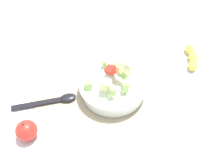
# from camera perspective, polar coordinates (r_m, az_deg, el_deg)

# --- Properties ---
(ground_plane) EXTENTS (2.40, 2.40, 0.00)m
(ground_plane) POSITION_cam_1_polar(r_m,az_deg,el_deg) (0.85, 0.27, -2.11)
(ground_plane) COLOR silver
(placemat) EXTENTS (0.49, 0.32, 0.01)m
(placemat) POSITION_cam_1_polar(r_m,az_deg,el_deg) (0.85, 0.27, -1.98)
(placemat) COLOR tan
(placemat) RESTS_ON ground_plane
(salad_bowl) EXTENTS (0.24, 0.24, 0.12)m
(salad_bowl) POSITION_cam_1_polar(r_m,az_deg,el_deg) (0.83, 0.03, -0.18)
(salad_bowl) COLOR white
(salad_bowl) RESTS_ON placemat
(serving_spoon) EXTENTS (0.20, 0.13, 0.01)m
(serving_spoon) POSITION_cam_1_polar(r_m,az_deg,el_deg) (0.84, -13.58, -3.81)
(serving_spoon) COLOR black
(serving_spoon) RESTS_ON placemat
(whole_apple) EXTENTS (0.07, 0.07, 0.08)m
(whole_apple) POSITION_cam_1_polar(r_m,az_deg,el_deg) (0.77, -19.86, -10.45)
(whole_apple) COLOR red
(whole_apple) RESTS_ON ground_plane
(banana_whole) EXTENTS (0.13, 0.12, 0.04)m
(banana_whole) POSITION_cam_1_polar(r_m,az_deg,el_deg) (1.01, 18.67, 6.09)
(banana_whole) COLOR yellow
(banana_whole) RESTS_ON ground_plane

